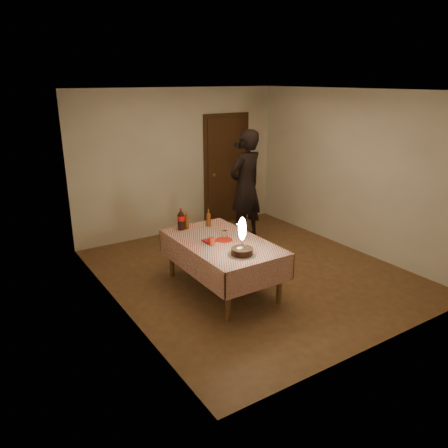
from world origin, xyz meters
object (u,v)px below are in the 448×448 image
Objects in this scene: dining_table at (222,248)px; photographer at (246,186)px; red_plate at (224,240)px; cola_bottle at (181,219)px; amber_bottle_right at (208,218)px; amber_bottle_left at (187,221)px; birthday_cake at (242,245)px; red_cup at (212,241)px; clear_cup at (224,234)px.

photographer is (1.40, 1.43, 0.37)m from dining_table.
photographer is at bearing 46.23° from red_plate.
cola_bottle is 0.41m from amber_bottle_right.
birthday_cake is at bearing -85.25° from amber_bottle_left.
red_cup is 0.39× the size of amber_bottle_right.
cola_bottle is at bearing 178.68° from amber_bottle_left.
photographer is at bearing 25.31° from amber_bottle_left.
amber_bottle_right is 1.49m from photographer.
dining_table is at bearing -165.30° from red_plate.
dining_table is at bearing 15.60° from red_cup.
birthday_cake reaches higher than cola_bottle.
cola_bottle is at bearing 93.81° from red_cup.
amber_bottle_left is at bearing 165.34° from amber_bottle_right.
photographer is (1.45, 1.96, 0.15)m from birthday_cake.
amber_bottle_right is (0.05, 0.50, 0.07)m from clear_cup.
photographer reaches higher than amber_bottle_right.
birthday_cake is 2.19× the size of red_plate.
birthday_cake is at bearing -126.42° from photographer.
clear_cup is 1.85m from photographer.
red_cup is 0.39× the size of amber_bottle_left.
photographer reaches higher than amber_bottle_left.
clear_cup reaches higher than red_plate.
photographer reaches higher than birthday_cake.
cola_bottle is 1.25× the size of amber_bottle_left.
red_plate is (0.04, 0.01, 0.10)m from dining_table.
clear_cup is (0.16, 0.65, -0.08)m from birthday_cake.
birthday_cake is at bearing -81.26° from cola_bottle.
amber_bottle_right is 0.13× the size of photographer.
dining_table is 0.21m from clear_cup.
clear_cup is (0.30, 0.16, -0.01)m from red_cup.
red_cup is at bearing -151.75° from clear_cup.
clear_cup is 0.35× the size of amber_bottle_left.
red_cup is 0.75m from amber_bottle_left.
dining_table is 0.11m from red_plate.
dining_table is 6.75× the size of amber_bottle_right.
amber_bottle_left reaches higher than clear_cup.
birthday_cake is 5.35× the size of clear_cup.
photographer reaches higher than cola_bottle.
clear_cup is (0.11, 0.11, 0.14)m from dining_table.
red_plate is at bearing -133.77° from photographer.
dining_table is at bearing -104.52° from amber_bottle_right.
cola_bottle is at bearing 112.32° from red_plate.
red_plate is 0.86× the size of amber_bottle_left.
cola_bottle is (-0.24, 0.70, 0.25)m from dining_table.
amber_bottle_left is (0.04, 0.75, 0.07)m from red_cup.
amber_bottle_left is (0.09, -0.00, -0.03)m from cola_bottle.
birthday_cake is 1.52× the size of cola_bottle.
amber_bottle_right reaches higher than dining_table.
amber_bottle_right is at bearing -14.66° from amber_bottle_left.
red_plate is 0.24m from red_cup.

